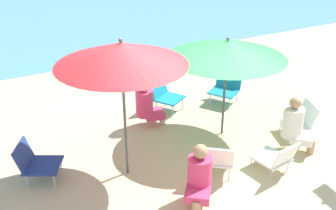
{
  "coord_description": "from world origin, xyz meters",
  "views": [
    {
      "loc": [
        -2.77,
        -4.66,
        3.71
      ],
      "look_at": [
        0.11,
        0.77,
        0.7
      ],
      "focal_mm": 44.04,
      "sensor_mm": 36.0,
      "label": 1
    }
  ],
  "objects_px": {
    "beach_chair_f": "(35,161)",
    "person_b": "(295,125)",
    "beach_chair_b": "(301,119)",
    "umbrella_green": "(227,49)",
    "beach_chair_e": "(216,158)",
    "person_a": "(199,175)",
    "person_c": "(147,104)",
    "beach_chair_c": "(165,93)",
    "beach_chair_a": "(226,86)",
    "beach_chair_d": "(276,157)",
    "umbrella_red": "(121,54)"
  },
  "relations": [
    {
      "from": "beach_chair_f",
      "to": "person_b",
      "type": "bearing_deg",
      "value": 11.53
    },
    {
      "from": "beach_chair_b",
      "to": "beach_chair_f",
      "type": "xyz_separation_m",
      "value": [
        -4.41,
        0.84,
        -0.01
      ]
    },
    {
      "from": "umbrella_green",
      "to": "beach_chair_e",
      "type": "height_order",
      "value": "umbrella_green"
    },
    {
      "from": "beach_chair_b",
      "to": "beach_chair_e",
      "type": "xyz_separation_m",
      "value": [
        -2.02,
        -0.35,
        0.01
      ]
    },
    {
      "from": "person_a",
      "to": "person_c",
      "type": "xyz_separation_m",
      "value": [
        0.31,
        2.3,
        0.02
      ]
    },
    {
      "from": "beach_chair_c",
      "to": "beach_chair_e",
      "type": "xyz_separation_m",
      "value": [
        -0.36,
        -2.35,
        -0.03
      ]
    },
    {
      "from": "umbrella_green",
      "to": "person_c",
      "type": "distance_m",
      "value": 1.79
    },
    {
      "from": "beach_chair_a",
      "to": "beach_chair_f",
      "type": "distance_m",
      "value": 4.15
    },
    {
      "from": "beach_chair_d",
      "to": "umbrella_green",
      "type": "bearing_deg",
      "value": -7.19
    },
    {
      "from": "person_b",
      "to": "beach_chair_e",
      "type": "bearing_deg",
      "value": -130.54
    },
    {
      "from": "umbrella_red",
      "to": "beach_chair_d",
      "type": "bearing_deg",
      "value": -27.73
    },
    {
      "from": "beach_chair_e",
      "to": "person_a",
      "type": "relative_size",
      "value": 0.84
    },
    {
      "from": "umbrella_green",
      "to": "beach_chair_e",
      "type": "bearing_deg",
      "value": -128.88
    },
    {
      "from": "beach_chair_b",
      "to": "person_c",
      "type": "xyz_separation_m",
      "value": [
        -2.25,
        1.58,
        0.13
      ]
    },
    {
      "from": "person_a",
      "to": "umbrella_green",
      "type": "bearing_deg",
      "value": 173.55
    },
    {
      "from": "beach_chair_a",
      "to": "beach_chair_d",
      "type": "bearing_deg",
      "value": 38.7
    },
    {
      "from": "beach_chair_f",
      "to": "person_b",
      "type": "xyz_separation_m",
      "value": [
        3.93,
        -1.17,
        0.17
      ]
    },
    {
      "from": "person_a",
      "to": "person_c",
      "type": "distance_m",
      "value": 2.32
    },
    {
      "from": "beach_chair_f",
      "to": "person_c",
      "type": "relative_size",
      "value": 0.82
    },
    {
      "from": "umbrella_red",
      "to": "person_a",
      "type": "xyz_separation_m",
      "value": [
        0.6,
        -1.08,
        -1.48
      ]
    },
    {
      "from": "beach_chair_c",
      "to": "person_a",
      "type": "bearing_deg",
      "value": -50.37
    },
    {
      "from": "beach_chair_c",
      "to": "person_a",
      "type": "distance_m",
      "value": 2.86
    },
    {
      "from": "umbrella_green",
      "to": "person_a",
      "type": "height_order",
      "value": "umbrella_green"
    },
    {
      "from": "person_a",
      "to": "beach_chair_e",
      "type": "bearing_deg",
      "value": 162.68
    },
    {
      "from": "beach_chair_e",
      "to": "beach_chair_d",
      "type": "bearing_deg",
      "value": -73.73
    },
    {
      "from": "beach_chair_d",
      "to": "umbrella_red",
      "type": "bearing_deg",
      "value": 53.82
    },
    {
      "from": "beach_chair_b",
      "to": "beach_chair_e",
      "type": "height_order",
      "value": "beach_chair_e"
    },
    {
      "from": "beach_chair_a",
      "to": "person_a",
      "type": "bearing_deg",
      "value": 15.28
    },
    {
      "from": "beach_chair_a",
      "to": "beach_chair_c",
      "type": "bearing_deg",
      "value": -43.47
    },
    {
      "from": "umbrella_red",
      "to": "umbrella_green",
      "type": "distance_m",
      "value": 2.02
    },
    {
      "from": "person_a",
      "to": "umbrella_red",
      "type": "bearing_deg",
      "value": -113.19
    },
    {
      "from": "umbrella_red",
      "to": "person_b",
      "type": "height_order",
      "value": "umbrella_red"
    },
    {
      "from": "beach_chair_d",
      "to": "person_b",
      "type": "relative_size",
      "value": 0.69
    },
    {
      "from": "umbrella_green",
      "to": "person_b",
      "type": "xyz_separation_m",
      "value": [
        0.72,
        -1.01,
        -1.1
      ]
    },
    {
      "from": "umbrella_green",
      "to": "beach_chair_b",
      "type": "xyz_separation_m",
      "value": [
        1.19,
        -0.68,
        -1.26
      ]
    },
    {
      "from": "beach_chair_c",
      "to": "umbrella_red",
      "type": "bearing_deg",
      "value": -74.64
    },
    {
      "from": "beach_chair_a",
      "to": "person_a",
      "type": "relative_size",
      "value": 0.9
    },
    {
      "from": "person_c",
      "to": "beach_chair_b",
      "type": "bearing_deg",
      "value": -23.42
    },
    {
      "from": "beach_chair_a",
      "to": "beach_chair_c",
      "type": "distance_m",
      "value": 1.33
    },
    {
      "from": "beach_chair_a",
      "to": "beach_chair_f",
      "type": "relative_size",
      "value": 1.05
    },
    {
      "from": "beach_chair_a",
      "to": "beach_chair_d",
      "type": "distance_m",
      "value": 2.58
    },
    {
      "from": "beach_chair_c",
      "to": "beach_chair_d",
      "type": "relative_size",
      "value": 1.11
    },
    {
      "from": "person_c",
      "to": "person_a",
      "type": "bearing_deg",
      "value": -86.08
    },
    {
      "from": "person_b",
      "to": "beach_chair_a",
      "type": "bearing_deg",
      "value": 135.53
    },
    {
      "from": "beach_chair_a",
      "to": "beach_chair_e",
      "type": "relative_size",
      "value": 1.07
    },
    {
      "from": "beach_chair_e",
      "to": "person_a",
      "type": "xyz_separation_m",
      "value": [
        -0.53,
        -0.37,
        0.11
      ]
    },
    {
      "from": "beach_chair_d",
      "to": "person_c",
      "type": "height_order",
      "value": "person_c"
    },
    {
      "from": "umbrella_red",
      "to": "beach_chair_e",
      "type": "height_order",
      "value": "umbrella_red"
    },
    {
      "from": "beach_chair_d",
      "to": "beach_chair_f",
      "type": "bearing_deg",
      "value": 56.26
    },
    {
      "from": "umbrella_green",
      "to": "person_b",
      "type": "distance_m",
      "value": 1.66
    }
  ]
}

